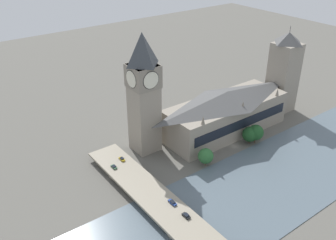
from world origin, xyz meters
The scene contains 13 objects.
ground_plane centered at (0.00, 0.00, 0.00)m, with size 600.00×600.00×0.00m, color #605E56.
river_water centered at (-34.11, 0.00, 0.15)m, with size 56.22×360.00×0.30m, color slate.
parliament_hall centered at (16.92, -8.00, 13.32)m, with size 28.30×80.23×26.83m.
clock_tower centered at (29.57, 43.01, 36.31)m, with size 15.05×15.05×68.13m.
victoria_tower centered at (16.98, -60.04, 26.99)m, with size 15.85×15.85×57.98m.
road_bridge centered at (-34.11, 66.34, 3.50)m, with size 144.44×16.85×4.37m.
car_northbound_lead centered at (-32.13, 62.89, 5.10)m, with size 4.12×1.93×1.47m.
car_northbound_tail centered at (18.03, 70.05, 5.03)m, with size 3.94×1.94×1.28m.
car_southbound_lead centered at (21.67, 63.19, 5.07)m, with size 4.19×1.81×1.43m.
car_southbound_mid centered at (-21.82, 62.51, 5.07)m, with size 4.76×1.81×1.40m.
tree_embankment_near centered at (-3.95, -12.46, 6.92)m, with size 9.29×9.29×11.58m.
tree_embankment_mid centered at (-3.74, 26.45, 5.87)m, with size 8.42×8.42×10.09m.
tree_embankment_far centered at (-2.34, -9.37, 6.04)m, with size 9.00×9.00×10.55m.
Camera 1 is at (-125.06, 141.78, 117.65)m, focal length 40.00 mm.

